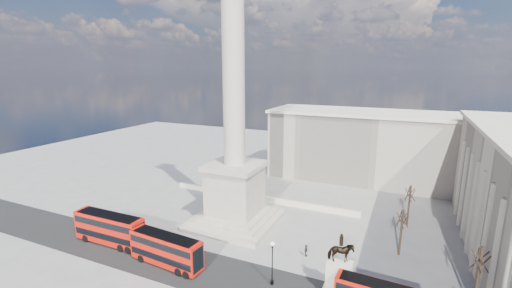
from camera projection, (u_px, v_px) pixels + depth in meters
The scene contains 14 objects.
ground at pixel (222, 234), 56.19m from camera, with size 180.00×180.00×0.00m, color gray.
asphalt_road at pixel (217, 275), 45.29m from camera, with size 120.00×9.00×0.01m, color black.
nelsons_column at pixel (235, 152), 57.80m from camera, with size 14.00×14.00×49.85m.
balustrade_wall at pixel (260, 198), 70.30m from camera, with size 40.00×0.60×1.10m, color beige.
building_northeast at pixel (377, 146), 81.92m from camera, with size 51.00×17.00×16.60m.
red_bus_a at pixel (110, 228), 52.76m from camera, with size 11.98×2.90×4.85m.
red_bus_b at pixel (166, 250), 46.96m from camera, with size 11.27×3.40×4.51m.
victorian_lamp at pixel (272, 260), 42.55m from camera, with size 0.50×0.50×5.86m.
equestrian_statue at pixel (339, 273), 41.20m from camera, with size 3.70×2.78×7.79m.
bare_tree_near at pixel (481, 259), 36.59m from camera, with size 1.98×1.98×8.67m.
bare_tree_mid at pixel (402, 218), 48.84m from camera, with size 1.96×1.96×7.44m.
bare_tree_far at pixel (410, 193), 58.03m from camera, with size 1.88×1.88×7.69m.
pedestrian_walking at pixel (379, 286), 41.55m from camera, with size 0.65×0.43×1.80m, color black.
pedestrian_crossing at pixel (306, 250), 49.58m from camera, with size 1.05×0.44×1.79m, color black.
Camera 1 is at (26.36, -44.66, 26.87)m, focal length 24.00 mm.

